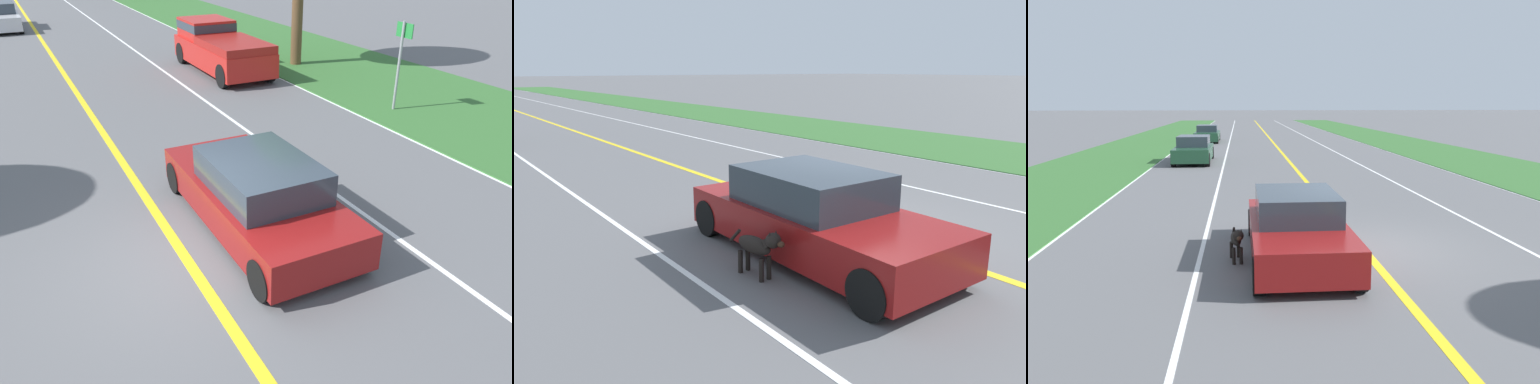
# 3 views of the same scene
# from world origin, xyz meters

# --- Properties ---
(ground_plane) EXTENTS (400.00, 400.00, 0.00)m
(ground_plane) POSITION_xyz_m (0.00, 0.00, 0.00)
(ground_plane) COLOR #5B5B5E
(centre_divider_line) EXTENTS (0.18, 160.00, 0.01)m
(centre_divider_line) POSITION_xyz_m (0.00, 0.00, 0.00)
(centre_divider_line) COLOR yellow
(centre_divider_line) RESTS_ON ground
(lane_dash_same_dir) EXTENTS (0.10, 160.00, 0.01)m
(lane_dash_same_dir) POSITION_xyz_m (3.50, 0.00, 0.00)
(lane_dash_same_dir) COLOR white
(lane_dash_same_dir) RESTS_ON ground
(lane_dash_oncoming) EXTENTS (0.10, 160.00, 0.01)m
(lane_dash_oncoming) POSITION_xyz_m (-3.50, 0.00, 0.00)
(lane_dash_oncoming) COLOR white
(lane_dash_oncoming) RESTS_ON ground
(ego_car) EXTENTS (1.91, 4.60, 1.35)m
(ego_car) POSITION_xyz_m (1.52, 0.51, 0.63)
(ego_car) COLOR maroon
(ego_car) RESTS_ON ground
(dog) EXTENTS (0.31, 1.12, 0.76)m
(dog) POSITION_xyz_m (2.74, 0.72, 0.47)
(dog) COLOR black
(dog) RESTS_ON ground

